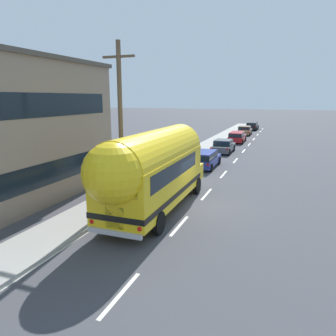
{
  "coord_description": "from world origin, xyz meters",
  "views": [
    {
      "loc": [
        4.22,
        -15.59,
        5.66
      ],
      "look_at": [
        -2.01,
        0.97,
        1.71
      ],
      "focal_mm": 33.73,
      "sensor_mm": 36.0,
      "label": 1
    }
  ],
  "objects_px": {
    "painted_bus": "(152,169)",
    "utility_pole": "(121,122)",
    "car_fourth": "(245,130)",
    "car_second": "(223,146)",
    "car_third": "(237,136)",
    "car_lead": "(205,158)",
    "car_fifth": "(252,125)"
  },
  "relations": [
    {
      "from": "car_second",
      "to": "painted_bus",
      "type": "bearing_deg",
      "value": -89.44
    },
    {
      "from": "car_fourth",
      "to": "car_second",
      "type": "bearing_deg",
      "value": -89.95
    },
    {
      "from": "car_third",
      "to": "car_fourth",
      "type": "distance_m",
      "value": 9.11
    },
    {
      "from": "painted_bus",
      "to": "car_lead",
      "type": "height_order",
      "value": "painted_bus"
    },
    {
      "from": "utility_pole",
      "to": "car_fifth",
      "type": "height_order",
      "value": "utility_pole"
    },
    {
      "from": "car_lead",
      "to": "car_fourth",
      "type": "relative_size",
      "value": 1.03
    },
    {
      "from": "car_third",
      "to": "car_fifth",
      "type": "xyz_separation_m",
      "value": [
        0.09,
        17.44,
        0.0
      ]
    },
    {
      "from": "car_fourth",
      "to": "painted_bus",
      "type": "bearing_deg",
      "value": -89.69
    },
    {
      "from": "car_lead",
      "to": "car_fifth",
      "type": "bearing_deg",
      "value": 89.46
    },
    {
      "from": "utility_pole",
      "to": "car_fifth",
      "type": "distance_m",
      "value": 44.01
    },
    {
      "from": "car_second",
      "to": "car_lead",
      "type": "bearing_deg",
      "value": -90.25
    },
    {
      "from": "car_fifth",
      "to": "car_fourth",
      "type": "bearing_deg",
      "value": -92.01
    },
    {
      "from": "utility_pole",
      "to": "car_third",
      "type": "xyz_separation_m",
      "value": [
        2.33,
        26.35,
        -3.63
      ]
    },
    {
      "from": "car_third",
      "to": "car_fourth",
      "type": "relative_size",
      "value": 1.1
    },
    {
      "from": "car_lead",
      "to": "car_fourth",
      "type": "xyz_separation_m",
      "value": [
        0.02,
        25.3,
        -0.05
      ]
    },
    {
      "from": "car_third",
      "to": "painted_bus",
      "type": "bearing_deg",
      "value": -90.01
    },
    {
      "from": "painted_bus",
      "to": "car_fifth",
      "type": "bearing_deg",
      "value": 89.88
    },
    {
      "from": "car_third",
      "to": "car_fifth",
      "type": "relative_size",
      "value": 1.11
    },
    {
      "from": "car_second",
      "to": "car_fifth",
      "type": "bearing_deg",
      "value": 89.38
    },
    {
      "from": "painted_bus",
      "to": "car_second",
      "type": "height_order",
      "value": "painted_bus"
    },
    {
      "from": "painted_bus",
      "to": "utility_pole",
      "type": "bearing_deg",
      "value": 152.89
    },
    {
      "from": "car_third",
      "to": "car_second",
      "type": "bearing_deg",
      "value": -91.32
    },
    {
      "from": "car_lead",
      "to": "painted_bus",
      "type": "bearing_deg",
      "value": -88.88
    },
    {
      "from": "painted_bus",
      "to": "car_fourth",
      "type": "distance_m",
      "value": 36.68
    },
    {
      "from": "utility_pole",
      "to": "car_lead",
      "type": "distance_m",
      "value": 10.99
    },
    {
      "from": "utility_pole",
      "to": "car_second",
      "type": "bearing_deg",
      "value": 83.26
    },
    {
      "from": "utility_pole",
      "to": "car_third",
      "type": "distance_m",
      "value": 26.7
    },
    {
      "from": "car_third",
      "to": "car_fourth",
      "type": "xyz_separation_m",
      "value": [
        -0.21,
        9.11,
        -0.06
      ]
    },
    {
      "from": "car_third",
      "to": "car_fourth",
      "type": "bearing_deg",
      "value": 91.29
    },
    {
      "from": "painted_bus",
      "to": "car_fifth",
      "type": "xyz_separation_m",
      "value": [
        0.09,
        44.98,
        -1.51
      ]
    },
    {
      "from": "car_fourth",
      "to": "car_fifth",
      "type": "height_order",
      "value": "same"
    },
    {
      "from": "car_fourth",
      "to": "car_fifth",
      "type": "xyz_separation_m",
      "value": [
        0.29,
        8.33,
        0.06
      ]
    }
  ]
}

